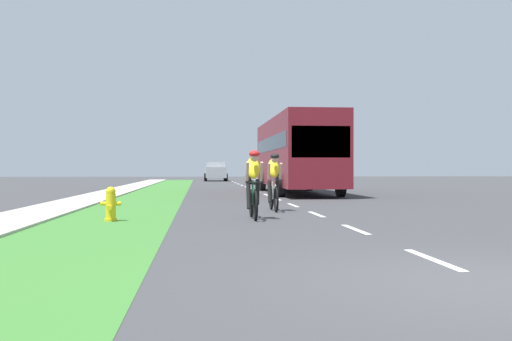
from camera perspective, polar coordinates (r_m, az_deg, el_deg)
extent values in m
plane|color=#38383A|center=(25.85, 1.07, -2.40)|extent=(120.00, 120.00, 0.00)
cube|color=#38722D|center=(25.75, -9.88, -2.40)|extent=(2.73, 70.00, 0.01)
cube|color=#B2ADA3|center=(26.01, -14.75, -2.38)|extent=(1.69, 70.00, 0.10)
cube|color=white|center=(7.92, 16.76, -8.24)|extent=(0.12, 1.80, 0.01)
cube|color=white|center=(11.44, 9.61, -5.64)|extent=(0.12, 1.80, 0.01)
cube|color=white|center=(15.06, 5.88, -4.23)|extent=(0.12, 1.80, 0.01)
cube|color=white|center=(18.73, 3.61, -3.37)|extent=(0.12, 1.80, 0.01)
cube|color=white|center=(22.41, 2.09, -2.78)|extent=(0.12, 1.80, 0.01)
cube|color=white|center=(26.11, 1.00, -2.36)|extent=(0.12, 1.80, 0.01)
cube|color=white|center=(29.82, 0.18, -2.05)|extent=(0.12, 1.80, 0.01)
cube|color=white|center=(33.54, -0.45, -1.80)|extent=(0.12, 1.80, 0.01)
cube|color=white|center=(37.26, -0.96, -1.60)|extent=(0.12, 1.80, 0.01)
cube|color=white|center=(40.98, -1.38, -1.44)|extent=(0.12, 1.80, 0.01)
cube|color=white|center=(44.70, -1.73, -1.31)|extent=(0.12, 1.80, 0.01)
cube|color=white|center=(48.42, -2.02, -1.19)|extent=(0.12, 1.80, 0.01)
cube|color=white|center=(52.15, -2.28, -1.09)|extent=(0.12, 1.80, 0.01)
cube|color=white|center=(55.88, -2.49, -1.01)|extent=(0.12, 1.80, 0.01)
cylinder|color=yellow|center=(13.44, -13.90, -4.66)|extent=(0.28, 0.28, 0.06)
cylinder|color=yellow|center=(13.41, -13.90, -3.36)|extent=(0.22, 0.22, 0.55)
sphere|color=yellow|center=(13.40, -13.90, -1.98)|extent=(0.21, 0.21, 0.21)
cylinder|color=yellow|center=(13.43, -14.57, -3.12)|extent=(0.12, 0.09, 0.09)
cylinder|color=yellow|center=(13.39, -13.22, -3.13)|extent=(0.12, 0.09, 0.09)
cylinder|color=yellow|center=(13.25, -14.00, -3.53)|extent=(0.11, 0.14, 0.11)
torus|color=black|center=(14.13, -0.46, -3.16)|extent=(0.06, 0.68, 0.68)
torus|color=black|center=(13.09, -0.06, -3.42)|extent=(0.06, 0.68, 0.68)
cylinder|color=#194C2D|center=(13.50, -0.23, -2.55)|extent=(0.04, 0.59, 0.43)
cylinder|color=#194C2D|center=(13.77, -0.33, -2.08)|extent=(0.04, 0.04, 0.55)
cylinder|color=#194C2D|center=(13.54, -0.25, -1.14)|extent=(0.03, 0.55, 0.03)
cylinder|color=black|center=(13.09, -0.06, -1.15)|extent=(0.42, 0.02, 0.02)
ellipsoid|color=yellow|center=(13.60, -0.27, 0.25)|extent=(0.30, 0.54, 0.63)
sphere|color=tan|center=(13.33, -0.16, 1.28)|extent=(0.20, 0.20, 0.20)
ellipsoid|color=red|center=(13.33, -0.16, 1.63)|extent=(0.24, 0.28, 0.16)
cylinder|color=tan|center=(13.31, -0.85, -0.09)|extent=(0.07, 0.26, 0.45)
cylinder|color=tan|center=(13.34, 0.52, -0.09)|extent=(0.07, 0.26, 0.45)
cylinder|color=black|center=(13.69, -0.72, -2.51)|extent=(0.10, 0.30, 0.60)
cylinder|color=black|center=(13.65, 0.13, -2.10)|extent=(0.10, 0.25, 0.61)
torus|color=black|center=(16.72, 1.49, -2.64)|extent=(0.06, 0.68, 0.68)
torus|color=black|center=(15.69, 1.96, -2.83)|extent=(0.06, 0.68, 0.68)
cylinder|color=silver|center=(16.09, 1.76, -2.11)|extent=(0.04, 0.59, 0.43)
cylinder|color=silver|center=(16.37, 1.64, -1.72)|extent=(0.04, 0.04, 0.55)
cylinder|color=silver|center=(16.13, 1.74, -0.93)|extent=(0.03, 0.55, 0.03)
cylinder|color=black|center=(15.69, 1.95, -0.93)|extent=(0.42, 0.02, 0.02)
ellipsoid|color=yellow|center=(16.20, 1.71, 0.24)|extent=(0.30, 0.54, 0.63)
sphere|color=tan|center=(15.92, 1.83, 1.10)|extent=(0.20, 0.20, 0.20)
ellipsoid|color=black|center=(15.92, 1.83, 1.39)|extent=(0.24, 0.28, 0.16)
cylinder|color=tan|center=(15.90, 1.26, -0.05)|extent=(0.07, 0.26, 0.45)
cylinder|color=tan|center=(15.94, 2.40, -0.05)|extent=(0.07, 0.26, 0.45)
cylinder|color=black|center=(16.28, 1.32, -2.08)|extent=(0.10, 0.30, 0.60)
cylinder|color=black|center=(16.25, 2.04, -1.74)|extent=(0.10, 0.25, 0.61)
cube|color=maroon|center=(27.95, 3.88, 1.75)|extent=(2.50, 11.60, 3.10)
cube|color=#1E2833|center=(27.97, 3.88, 2.57)|extent=(2.52, 10.67, 0.64)
cube|color=#1E2833|center=(22.29, 6.31, 2.79)|extent=(2.25, 0.06, 1.20)
cylinder|color=black|center=(24.04, 2.41, -1.45)|extent=(0.28, 0.96, 0.96)
cylinder|color=black|center=(24.51, 8.21, -1.42)|extent=(0.28, 0.96, 0.96)
cylinder|color=black|center=(30.94, 0.63, -1.09)|extent=(0.28, 0.96, 0.96)
cylinder|color=black|center=(31.31, 5.18, -1.07)|extent=(0.28, 0.96, 0.96)
cube|color=silver|center=(45.07, 0.56, -0.38)|extent=(1.96, 5.10, 0.76)
cube|color=silver|center=(44.31, 0.66, 0.38)|extent=(1.80, 1.78, 0.64)
cube|color=#1E2833|center=(43.60, 0.77, 0.36)|extent=(1.67, 0.08, 0.52)
cube|color=silver|center=(46.00, -0.69, 0.00)|extent=(0.08, 2.81, 0.40)
cube|color=silver|center=(46.18, 1.54, 0.00)|extent=(0.08, 2.81, 0.40)
cube|color=silver|center=(47.56, 0.24, 0.01)|extent=(1.80, 0.08, 0.40)
cylinder|color=black|center=(43.46, -0.51, -0.85)|extent=(0.26, 0.76, 0.76)
cylinder|color=black|center=(43.67, 2.05, -0.85)|extent=(0.26, 0.76, 0.76)
cylinder|color=black|center=(46.50, -0.84, -0.79)|extent=(0.26, 0.76, 0.76)
cylinder|color=black|center=(46.71, 1.55, -0.78)|extent=(0.26, 0.76, 0.76)
cube|color=#A5A8AD|center=(55.78, -3.94, -0.18)|extent=(1.90, 4.70, 1.00)
cube|color=#A5A8AD|center=(55.98, -3.94, 0.55)|extent=(1.71, 2.91, 0.52)
cube|color=#1E2833|center=(54.72, -3.91, 0.44)|extent=(1.56, 0.08, 0.44)
cylinder|color=black|center=(54.36, -4.90, -0.67)|extent=(0.25, 0.72, 0.72)
cylinder|color=black|center=(54.41, -2.90, -0.67)|extent=(0.25, 0.72, 0.72)
cylinder|color=black|center=(57.18, -4.93, -0.63)|extent=(0.25, 0.72, 0.72)
cylinder|color=black|center=(57.23, -3.03, -0.62)|extent=(0.25, 0.72, 0.72)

